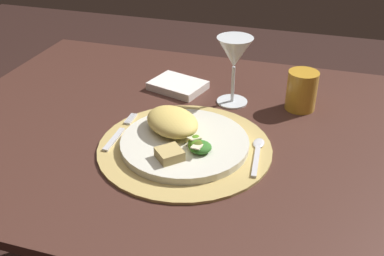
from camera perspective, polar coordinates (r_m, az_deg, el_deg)
dining_table at (r=1.06m, az=2.31°, el=-6.84°), size 1.23×0.83×0.75m
placemat at (r=0.92m, az=-0.92°, el=-2.45°), size 0.35×0.35×0.01m
dinner_plate at (r=0.91m, az=-0.93°, el=-1.89°), size 0.26×0.26×0.02m
pasta_serving at (r=0.93m, az=-2.51°, el=0.84°), size 0.16×0.16×0.04m
salad_greens at (r=0.87m, az=0.76°, el=-2.21°), size 0.06×0.06×0.03m
bread_piece at (r=0.85m, az=-2.87°, el=-3.33°), size 0.06×0.06×0.02m
fork at (r=0.96m, az=-9.22°, el=-0.63°), size 0.02×0.16×0.00m
spoon at (r=0.90m, az=8.32°, el=-2.84°), size 0.03×0.14×0.01m
napkin at (r=1.15m, az=-1.81°, el=5.40°), size 0.15×0.13×0.02m
wine_glass at (r=1.05m, az=5.40°, el=9.21°), size 0.08×0.08×0.16m
amber_tumbler at (r=1.08m, az=13.73°, el=4.64°), size 0.07×0.07×0.09m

